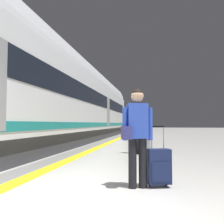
# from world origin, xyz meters

# --- Properties ---
(ground_plane) EXTENTS (120.00, 120.00, 0.00)m
(ground_plane) POSITION_xyz_m (0.00, 0.00, 0.00)
(ground_plane) COLOR silver
(safety_line_strip) EXTENTS (0.36, 80.00, 0.01)m
(safety_line_strip) POSITION_xyz_m (-0.73, 10.00, 0.00)
(safety_line_strip) COLOR yellow
(safety_line_strip) RESTS_ON ground
(tactile_edge_band) EXTENTS (0.72, 80.00, 0.01)m
(tactile_edge_band) POSITION_xyz_m (-1.11, 10.00, 0.00)
(tactile_edge_band) COLOR slate
(tactile_edge_band) RESTS_ON ground
(high_speed_train) EXTENTS (2.94, 35.63, 4.97)m
(high_speed_train) POSITION_xyz_m (-2.94, 6.90, 2.51)
(high_speed_train) COLOR #38383D
(high_speed_train) RESTS_ON ground
(traveller_foreground) EXTENTS (0.53, 0.38, 1.66)m
(traveller_foreground) POSITION_xyz_m (1.44, 1.17, 0.96)
(traveller_foreground) COLOR black
(traveller_foreground) RESTS_ON ground
(rolling_suitcase_foreground) EXTENTS (0.43, 0.32, 1.03)m
(rolling_suitcase_foreground) POSITION_xyz_m (1.81, 1.29, 0.35)
(rolling_suitcase_foreground) COLOR #19234C
(rolling_suitcase_foreground) RESTS_ON ground
(passenger_near) EXTENTS (0.46, 0.29, 1.57)m
(passenger_near) POSITION_xyz_m (1.09, 5.66, 0.91)
(passenger_near) COLOR black
(passenger_near) RESTS_ON ground
(suitcase_near) EXTENTS (0.41, 0.30, 0.95)m
(suitcase_near) POSITION_xyz_m (1.41, 5.44, 0.31)
(suitcase_near) COLOR #9E9EA3
(suitcase_near) RESTS_ON ground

